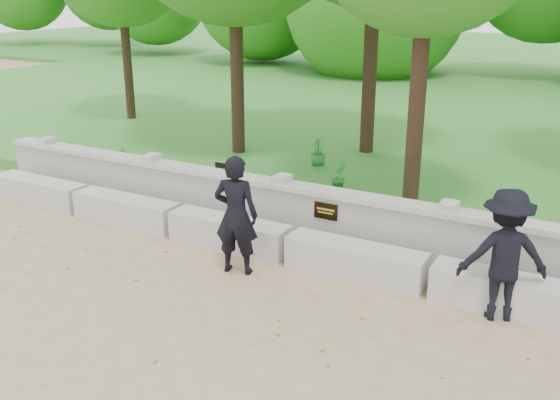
% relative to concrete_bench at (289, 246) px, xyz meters
% --- Properties ---
extents(ground, '(80.00, 80.00, 0.00)m').
position_rel_concrete_bench_xyz_m(ground, '(-0.00, -1.90, -0.22)').
color(ground, tan).
rests_on(ground, ground).
extents(lawn, '(40.00, 22.00, 0.25)m').
position_rel_concrete_bench_xyz_m(lawn, '(-0.00, 12.10, -0.10)').
color(lawn, '#256F21').
rests_on(lawn, ground).
extents(concrete_bench, '(11.90, 0.45, 0.45)m').
position_rel_concrete_bench_xyz_m(concrete_bench, '(0.00, 0.00, 0.00)').
color(concrete_bench, '#ACAAA2').
rests_on(concrete_bench, ground).
extents(parapet_wall, '(12.50, 0.35, 0.90)m').
position_rel_concrete_bench_xyz_m(parapet_wall, '(0.00, 0.70, 0.24)').
color(parapet_wall, '#A29F99').
rests_on(parapet_wall, ground).
extents(man_main, '(0.67, 0.61, 1.63)m').
position_rel_concrete_bench_xyz_m(man_main, '(-0.45, -0.64, 0.59)').
color(man_main, black).
rests_on(man_main, ground).
extents(visitor_mid, '(1.16, 0.95, 1.57)m').
position_rel_concrete_bench_xyz_m(visitor_mid, '(2.88, -0.19, 0.56)').
color(visitor_mid, black).
rests_on(visitor_mid, ground).
extents(shrub_a, '(0.35, 0.33, 0.56)m').
position_rel_concrete_bench_xyz_m(shrub_a, '(-4.33, 1.40, 0.30)').
color(shrub_a, '#28762F').
rests_on(shrub_a, lawn).
extents(shrub_b, '(0.33, 0.37, 0.55)m').
position_rel_concrete_bench_xyz_m(shrub_b, '(-0.37, 2.50, 0.30)').
color(shrub_b, '#28762F').
rests_on(shrub_b, lawn).
extents(shrub_d, '(0.40, 0.41, 0.57)m').
position_rel_concrete_bench_xyz_m(shrub_d, '(-1.43, 3.89, 0.31)').
color(shrub_d, '#28762F').
rests_on(shrub_d, lawn).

